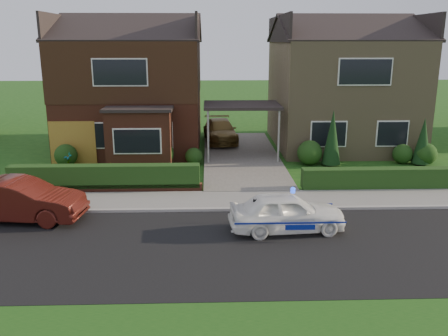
{
  "coord_description": "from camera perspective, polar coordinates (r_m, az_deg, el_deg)",
  "views": [
    {
      "loc": [
        -1.68,
        -12.72,
        5.85
      ],
      "look_at": [
        -1.14,
        3.5,
        1.47
      ],
      "focal_mm": 38.0,
      "sensor_mm": 36.0,
      "label": 1
    }
  ],
  "objects": [
    {
      "name": "conifer_b",
      "position": [
        24.67,
        22.79,
        2.83
      ],
      "size": [
        0.9,
        0.9,
        2.2
      ],
      "primitive_type": "cone",
      "color": "black",
      "rests_on": "ground"
    },
    {
      "name": "shrub_left_far",
      "position": [
        23.84,
        -18.48,
        1.46
      ],
      "size": [
        1.08,
        1.08,
        1.08
      ],
      "primitive_type": "sphere",
      "color": "#103512",
      "rests_on": "ground"
    },
    {
      "name": "street_car",
      "position": [
        17.17,
        -23.38,
        -3.62
      ],
      "size": [
        1.98,
        4.4,
        1.4
      ],
      "primitive_type": "imported",
      "rotation": [
        0.0,
        0.0,
        1.45
      ],
      "color": "#48140F",
      "rests_on": "ground"
    },
    {
      "name": "shrub_left_near",
      "position": [
        22.98,
        -3.65,
        1.42
      ],
      "size": [
        0.84,
        0.84,
        0.84
      ],
      "primitive_type": "sphere",
      "color": "#103512",
      "rests_on": "ground"
    },
    {
      "name": "potted_plant_a",
      "position": [
        23.34,
        -18.23,
        0.82
      ],
      "size": [
        0.48,
        0.4,
        0.78
      ],
      "primitive_type": "imported",
      "rotation": [
        0.0,
        0.0,
        -0.33
      ],
      "color": "gray",
      "rests_on": "ground"
    },
    {
      "name": "sidewalk",
      "position": [
        17.87,
        3.6,
        -3.85
      ],
      "size": [
        60.0,
        2.0,
        0.1
      ],
      "primitive_type": "cube",
      "color": "slate",
      "rests_on": "ground"
    },
    {
      "name": "shrub_right_mid",
      "position": [
        24.75,
        20.68,
        1.6
      ],
      "size": [
        0.96,
        0.96,
        0.96
      ],
      "primitive_type": "sphere",
      "color": "#103512",
      "rests_on": "ground"
    },
    {
      "name": "garage_door",
      "position": [
        24.1,
        -17.71,
        2.9
      ],
      "size": [
        2.2,
        0.1,
        2.1
      ],
      "primitive_type": "cube",
      "color": "#945E20",
      "rests_on": "ground"
    },
    {
      "name": "ground",
      "position": [
        14.1,
        5.18,
        -9.46
      ],
      "size": [
        120.0,
        120.0,
        0.0
      ],
      "primitive_type": "plane",
      "color": "#174612",
      "rests_on": "ground"
    },
    {
      "name": "shrub_right_near",
      "position": [
        23.25,
        10.26,
        1.82
      ],
      "size": [
        1.2,
        1.2,
        1.2
      ],
      "primitive_type": "sphere",
      "color": "#103512",
      "rests_on": "ground"
    },
    {
      "name": "shrub_left_mid",
      "position": [
        22.74,
        -7.71,
        1.79
      ],
      "size": [
        1.32,
        1.32,
        1.32
      ],
      "primitive_type": "sphere",
      "color": "#103512",
      "rests_on": "ground"
    },
    {
      "name": "kerb",
      "position": [
        16.88,
        3.94,
        -4.98
      ],
      "size": [
        60.0,
        0.16,
        0.12
      ],
      "primitive_type": "cube",
      "color": "#9E9993",
      "rests_on": "ground"
    },
    {
      "name": "hedge_right",
      "position": [
        20.41,
        19.7,
        -2.45
      ],
      "size": [
        7.5,
        0.55,
        0.8
      ],
      "primitive_type": "cube",
      "color": "#103512",
      "rests_on": "ground"
    },
    {
      "name": "police_car",
      "position": [
        15.07,
        7.55,
        -5.33
      ],
      "size": [
        3.34,
        3.74,
        1.4
      ],
      "rotation": [
        0.0,
        0.0,
        1.65
      ],
      "color": "white",
      "rests_on": "ground"
    },
    {
      "name": "potted_plant_b",
      "position": [
        21.13,
        -13.84,
        -0.41
      ],
      "size": [
        0.49,
        0.45,
        0.7
      ],
      "primitive_type": "imported",
      "rotation": [
        0.0,
        0.0,
        1.11
      ],
      "color": "gray",
      "rests_on": "ground"
    },
    {
      "name": "hedge_left",
      "position": [
        19.53,
        -14.01,
        -2.78
      ],
      "size": [
        7.5,
        0.55,
        0.9
      ],
      "primitive_type": "cube",
      "color": "#103512",
      "rests_on": "ground"
    },
    {
      "name": "dwarf_wall",
      "position": [
        19.34,
        -14.13,
        -2.41
      ],
      "size": [
        7.7,
        0.25,
        0.36
      ],
      "primitive_type": "cube",
      "color": "brown",
      "rests_on": "ground"
    },
    {
      "name": "road",
      "position": [
        14.1,
        5.18,
        -9.46
      ],
      "size": [
        60.0,
        6.0,
        0.02
      ],
      "primitive_type": "cube",
      "color": "black",
      "rests_on": "ground"
    },
    {
      "name": "shrub_right_far",
      "position": [
        24.87,
        23.08,
        1.56
      ],
      "size": [
        1.08,
        1.08,
        1.08
      ],
      "primitive_type": "sphere",
      "color": "#103512",
      "rests_on": "ground"
    },
    {
      "name": "carport_link",
      "position": [
        23.95,
        2.15,
        7.44
      ],
      "size": [
        3.8,
        3.0,
        2.77
      ],
      "color": "black",
      "rests_on": "ground"
    },
    {
      "name": "house_left",
      "position": [
        27.01,
        -10.82,
        10.52
      ],
      "size": [
        7.5,
        9.53,
        7.25
      ],
      "color": "brown",
      "rests_on": "ground"
    },
    {
      "name": "house_right",
      "position": [
        27.83,
        13.92,
        10.17
      ],
      "size": [
        7.5,
        8.06,
        7.25
      ],
      "color": "#907C58",
      "rests_on": "ground"
    },
    {
      "name": "driveway_car",
      "position": [
        27.7,
        -0.47,
        4.51
      ],
      "size": [
        2.09,
        4.47,
        1.26
      ],
      "primitive_type": "imported",
      "rotation": [
        0.0,
        0.0,
        0.08
      ],
      "color": "brown",
      "rests_on": "driveway"
    },
    {
      "name": "driveway",
      "position": [
        24.47,
        2.08,
        1.42
      ],
      "size": [
        3.8,
        12.0,
        0.12
      ],
      "primitive_type": "cube",
      "color": "#666059",
      "rests_on": "ground"
    },
    {
      "name": "potted_plant_c",
      "position": [
        19.61,
        -4.23,
        -1.17
      ],
      "size": [
        0.42,
        0.42,
        0.73
      ],
      "primitive_type": "imported",
      "rotation": [
        0.0,
        0.0,
        1.59
      ],
      "color": "gray",
      "rests_on": "ground"
    },
    {
      "name": "conifer_a",
      "position": [
        23.15,
        12.87,
        3.4
      ],
      "size": [
        0.9,
        0.9,
        2.6
      ],
      "primitive_type": "cone",
      "color": "black",
      "rests_on": "ground"
    }
  ]
}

